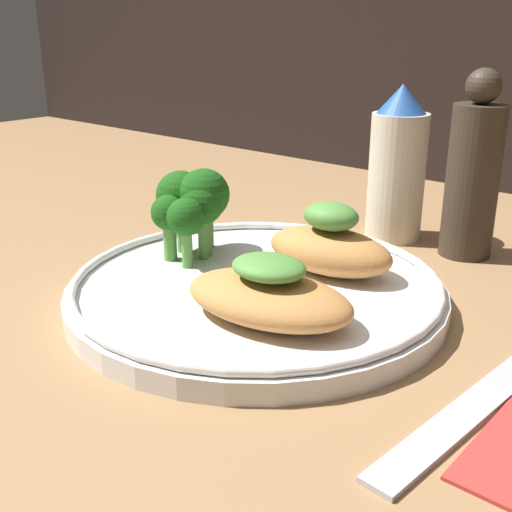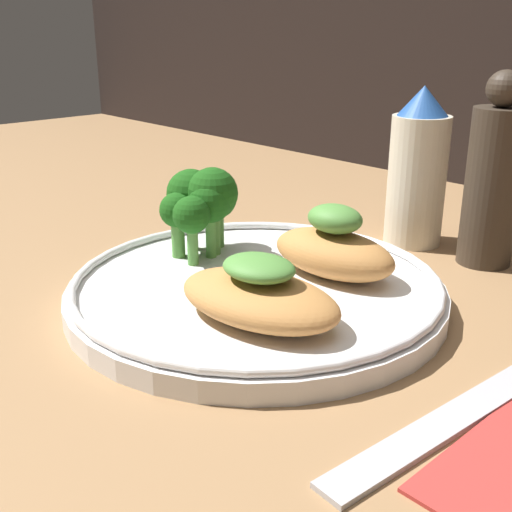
% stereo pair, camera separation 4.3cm
% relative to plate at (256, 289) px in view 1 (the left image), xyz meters
% --- Properties ---
extents(ground_plane, '(1.80, 1.80, 0.01)m').
position_rel_plate_xyz_m(ground_plane, '(0.00, 0.00, -0.01)').
color(ground_plane, '#936D47').
extents(plate, '(0.26, 0.26, 0.02)m').
position_rel_plate_xyz_m(plate, '(0.00, 0.00, 0.00)').
color(plate, white).
rests_on(plate, ground_plane).
extents(grilled_meat_front, '(0.12, 0.08, 0.04)m').
position_rel_plate_xyz_m(grilled_meat_front, '(0.04, -0.04, 0.02)').
color(grilled_meat_front, '#BC7F42').
rests_on(grilled_meat_front, plate).
extents(grilled_meat_middle, '(0.10, 0.06, 0.05)m').
position_rel_plate_xyz_m(grilled_meat_middle, '(0.02, 0.05, 0.02)').
color(grilled_meat_middle, '#BC7F42').
rests_on(grilled_meat_middle, plate).
extents(broccoli_bunch, '(0.06, 0.07, 0.07)m').
position_rel_plate_xyz_m(broccoli_bunch, '(-0.07, 0.01, 0.05)').
color(broccoli_bunch, '#569942').
rests_on(broccoli_bunch, plate).
extents(sauce_bottle, '(0.05, 0.05, 0.13)m').
position_rel_plate_xyz_m(sauce_bottle, '(0.00, 0.19, 0.05)').
color(sauce_bottle, beige).
rests_on(sauce_bottle, ground_plane).
extents(pepper_grinder, '(0.04, 0.04, 0.15)m').
position_rel_plate_xyz_m(pepper_grinder, '(0.07, 0.19, 0.06)').
color(pepper_grinder, '#382D23').
rests_on(pepper_grinder, ground_plane).
extents(fork, '(0.03, 0.16, 0.01)m').
position_rel_plate_xyz_m(fork, '(0.17, -0.03, -0.01)').
color(fork, '#B2B2B7').
rests_on(fork, ground_plane).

